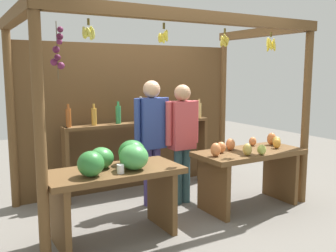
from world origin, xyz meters
The scene contains 7 objects.
ground_plane centered at (0.00, 0.00, 0.00)m, with size 12.00×12.00×0.00m, color slate.
market_stall centered at (-0.01, 0.41, 1.34)m, with size 3.42×1.81×2.32m.
fruit_counter_left centered at (-0.89, -0.65, 0.67)m, with size 1.39×0.64×0.99m.
fruit_counter_right centered at (0.91, -0.64, 0.56)m, with size 1.39×0.64×0.89m.
bottle_shelf_unit centered at (0.03, 0.64, 0.81)m, with size 2.20×0.22×1.36m.
vendor_man centered at (-0.12, 0.03, 0.96)m, with size 0.48×0.22×1.60m.
vendor_woman centered at (0.25, -0.10, 0.92)m, with size 0.48×0.21×1.54m.
Camera 1 is at (-2.29, -4.12, 1.71)m, focal length 40.36 mm.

